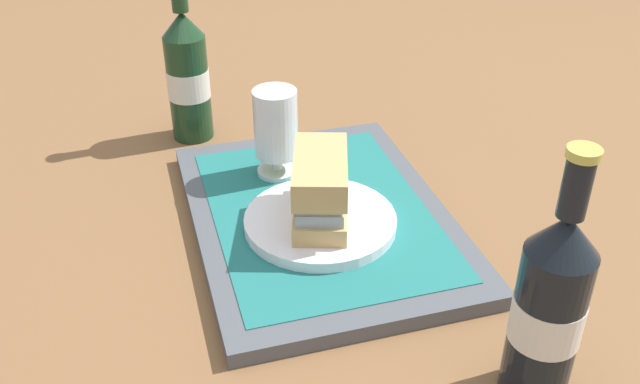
{
  "coord_description": "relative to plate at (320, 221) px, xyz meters",
  "views": [
    {
      "loc": [
        -0.73,
        0.21,
        0.53
      ],
      "look_at": [
        0.0,
        0.0,
        0.05
      ],
      "focal_mm": 39.82,
      "sensor_mm": 36.0,
      "label": 1
    }
  ],
  "objects": [
    {
      "name": "ground_plane",
      "position": [
        0.03,
        -0.01,
        -0.03
      ],
      "size": [
        3.0,
        3.0,
        0.0
      ],
      "primitive_type": "plane",
      "color": "brown"
    },
    {
      "name": "tray",
      "position": [
        0.03,
        -0.01,
        -0.02
      ],
      "size": [
        0.44,
        0.32,
        0.02
      ],
      "primitive_type": "cube",
      "color": "#4C5156",
      "rests_on": "ground_plane"
    },
    {
      "name": "placemat",
      "position": [
        0.03,
        -0.01,
        -0.01
      ],
      "size": [
        0.38,
        0.27,
        0.0
      ],
      "primitive_type": "cube",
      "color": "#1E6B66",
      "rests_on": "tray"
    },
    {
      "name": "plate",
      "position": [
        0.0,
        0.0,
        0.0
      ],
      "size": [
        0.19,
        0.19,
        0.01
      ],
      "primitive_type": "cylinder",
      "color": "white",
      "rests_on": "placemat"
    },
    {
      "name": "sandwich",
      "position": [
        0.0,
        -0.0,
        0.05
      ],
      "size": [
        0.14,
        0.1,
        0.08
      ],
      "rotation": [
        0.0,
        0.0,
        -0.3
      ],
      "color": "tan",
      "rests_on": "plate"
    },
    {
      "name": "beer_glass",
      "position": [
        0.14,
        0.02,
        0.06
      ],
      "size": [
        0.06,
        0.06,
        0.12
      ],
      "color": "silver",
      "rests_on": "placemat"
    },
    {
      "name": "beer_bottle",
      "position": [
        0.33,
        0.11,
        0.08
      ],
      "size": [
        0.07,
        0.07,
        0.27
      ],
      "color": "#19381E",
      "rests_on": "ground_plane"
    },
    {
      "name": "second_bottle",
      "position": [
        -0.29,
        -0.13,
        0.08
      ],
      "size": [
        0.07,
        0.07,
        0.27
      ],
      "color": "black",
      "rests_on": "ground_plane"
    }
  ]
}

